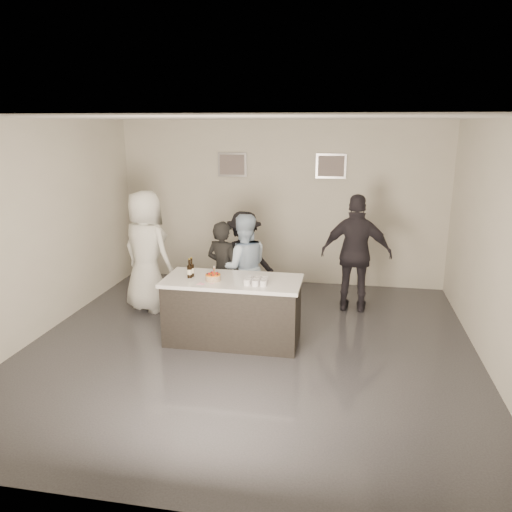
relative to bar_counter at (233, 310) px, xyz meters
name	(u,v)px	position (x,y,z in m)	size (l,w,h in m)	color
floor	(249,347)	(0.26, -0.17, -0.45)	(6.00, 6.00, 0.00)	#3D3D42
ceiling	(248,118)	(0.26, -0.17, 2.55)	(6.00, 6.00, 0.00)	white
wall_back	(281,203)	(0.26, 2.83, 1.05)	(6.00, 0.04, 3.00)	silver
wall_front	(166,334)	(0.26, -3.17, 1.05)	(6.00, 0.04, 3.00)	silver
wall_left	(36,231)	(-2.74, -0.17, 1.05)	(0.04, 6.00, 3.00)	silver
wall_right	(500,250)	(3.26, -0.17, 1.05)	(0.04, 6.00, 3.00)	silver
picture_left	(232,165)	(-0.64, 2.80, 1.75)	(0.54, 0.04, 0.44)	#B2B2B7
picture_right	(331,166)	(1.16, 2.80, 1.75)	(0.54, 0.04, 0.44)	#B2B2B7
bar_counter	(233,310)	(0.00, 0.00, 0.00)	(1.86, 0.86, 0.90)	white
cake	(213,278)	(-0.24, -0.11, 0.49)	(0.20, 0.20, 0.08)	orange
beer_bottle_a	(192,267)	(-0.58, 0.02, 0.58)	(0.07, 0.07, 0.26)	black
beer_bottle_b	(189,269)	(-0.59, -0.04, 0.58)	(0.07, 0.07, 0.26)	black
tumbler_cluster	(256,280)	(0.35, -0.12, 0.49)	(0.30, 0.30, 0.08)	orange
candles	(204,284)	(-0.32, -0.29, 0.45)	(0.24, 0.08, 0.01)	pink
person_main_black	(223,271)	(-0.32, 0.74, 0.32)	(0.56, 0.37, 1.54)	black
person_main_blue	(243,267)	(-0.03, 0.85, 0.37)	(0.80, 0.62, 1.64)	silver
person_guest_left	(146,251)	(-1.62, 0.95, 0.52)	(0.95, 0.62, 1.94)	white
person_guest_right	(356,254)	(1.65, 1.52, 0.49)	(1.10, 0.46, 1.88)	#29262D
person_guest_back	(244,259)	(-0.13, 1.42, 0.34)	(1.02, 0.58, 1.58)	black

